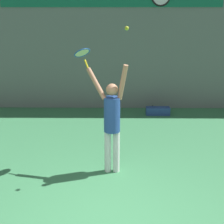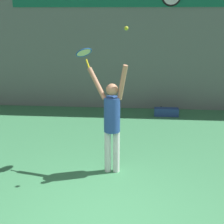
{
  "view_description": "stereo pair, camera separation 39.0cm",
  "coord_description": "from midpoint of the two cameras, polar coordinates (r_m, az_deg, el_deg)",
  "views": [
    {
      "loc": [
        0.13,
        -3.75,
        3.09
      ],
      "look_at": [
        0.07,
        1.93,
        1.26
      ],
      "focal_mm": 50.0,
      "sensor_mm": 36.0,
      "label": 1
    },
    {
      "loc": [
        0.52,
        -3.73,
        3.09
      ],
      "look_at": [
        0.07,
        1.93,
        1.26
      ],
      "focal_mm": 50.0,
      "sensor_mm": 36.0,
      "label": 2
    }
  ],
  "objects": [
    {
      "name": "back_wall",
      "position": [
        10.13,
        -1.27,
        14.5
      ],
      "size": [
        18.0,
        0.1,
        5.0
      ],
      "color": "slate",
      "rests_on": "ground_plane"
    },
    {
      "name": "tennis_player",
      "position": [
        6.0,
        -1.91,
        -1.28
      ],
      "size": [
        0.83,
        0.47,
        2.19
      ],
      "color": "white",
      "rests_on": "ground_plane"
    },
    {
      "name": "tennis_racket",
      "position": [
        6.18,
        -7.27,
        10.54
      ],
      "size": [
        0.43,
        0.42,
        0.39
      ],
      "color": "yellow"
    },
    {
      "name": "tennis_ball",
      "position": [
        5.55,
        0.64,
        15.07
      ],
      "size": [
        0.07,
        0.07,
        0.07
      ],
      "color": "#CCDB2D"
    },
    {
      "name": "water_bottle",
      "position": [
        10.0,
        6.29,
        0.42
      ],
      "size": [
        0.08,
        0.08,
        0.25
      ],
      "color": "silver",
      "rests_on": "ground_plane"
    },
    {
      "name": "equipment_bag",
      "position": [
        9.86,
        7.27,
        0.18
      ],
      "size": [
        0.74,
        0.25,
        0.24
      ],
      "color": "navy",
      "rests_on": "ground_plane"
    }
  ]
}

